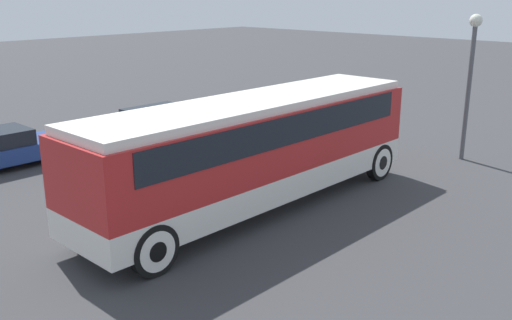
{
  "coord_description": "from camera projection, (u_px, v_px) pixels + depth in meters",
  "views": [
    {
      "loc": [
        -10.93,
        -10.34,
        5.88
      ],
      "look_at": [
        0.0,
        0.0,
        1.4
      ],
      "focal_mm": 40.0,
      "sensor_mm": 36.0,
      "label": 1
    }
  ],
  "objects": [
    {
      "name": "ground_plane",
      "position": [
        256.0,
        207.0,
        16.1
      ],
      "size": [
        120.0,
        120.0,
        0.0
      ],
      "primitive_type": "plane",
      "color": "#38383A"
    },
    {
      "name": "tour_bus",
      "position": [
        258.0,
        142.0,
        15.63
      ],
      "size": [
        11.03,
        2.63,
        3.12
      ],
      "color": "silver",
      "rests_on": "ground_plane"
    },
    {
      "name": "lamp_post",
      "position": [
        471.0,
        65.0,
        19.79
      ],
      "size": [
        0.44,
        0.44,
        5.13
      ],
      "color": "#515156",
      "rests_on": "ground_plane"
    },
    {
      "name": "parked_car_near",
      "position": [
        159.0,
        122.0,
        23.5
      ],
      "size": [
        4.74,
        1.79,
        1.33
      ],
      "color": "silver",
      "rests_on": "ground_plane"
    }
  ]
}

